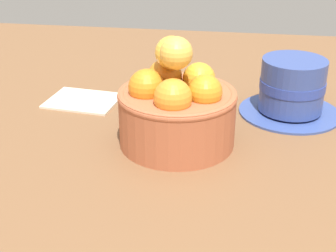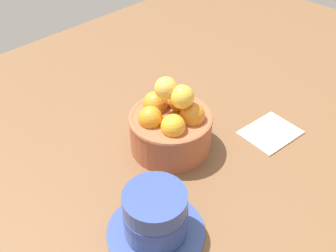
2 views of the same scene
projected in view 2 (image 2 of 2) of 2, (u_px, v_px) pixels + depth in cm
name	position (u px, v px, depth cm)	size (l,w,h in cm)	color
ground_plane	(170.00, 153.00, 67.23)	(150.14, 101.64, 3.21)	brown
terracotta_bowl	(171.00, 125.00, 63.27)	(13.70, 13.70, 13.16)	#AD5938
coffee_cup	(155.00, 216.00, 50.60)	(13.44, 13.44, 7.54)	#354A8C
folded_napkin	(270.00, 132.00, 68.61)	(9.67, 7.63, 0.60)	beige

